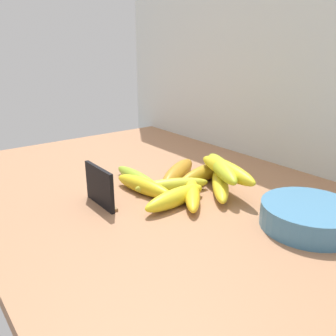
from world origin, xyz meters
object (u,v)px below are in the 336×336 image
at_px(banana_6, 172,185).
at_px(banana_7, 138,179).
at_px(banana_8, 227,170).
at_px(banana_9, 222,168).
at_px(chalkboard_sign, 100,188).
at_px(banana_1, 144,186).
at_px(fruit_bowl, 309,216).
at_px(banana_0, 175,198).
at_px(banana_5, 192,194).
at_px(banana_3, 179,173).
at_px(banana_2, 207,172).
at_px(banana_4, 220,184).

relative_size(banana_6, banana_7, 0.88).
height_order(banana_8, banana_9, same).
height_order(chalkboard_sign, banana_1, chalkboard_sign).
height_order(fruit_bowl, banana_8, banana_8).
distance_m(banana_0, banana_8, 0.14).
bearing_deg(banana_8, banana_9, 178.26).
bearing_deg(banana_5, fruit_bowl, 23.94).
bearing_deg(banana_3, banana_9, 20.23).
xyz_separation_m(banana_2, banana_8, (0.09, -0.02, 0.04)).
bearing_deg(banana_2, banana_9, -18.60).
height_order(banana_6, banana_9, banana_9).
distance_m(fruit_bowl, banana_3, 0.33).
relative_size(banana_1, banana_7, 0.87).
xyz_separation_m(chalkboard_sign, banana_2, (0.03, 0.28, -0.02)).
bearing_deg(fruit_bowl, banana_7, -159.53).
distance_m(banana_6, banana_9, 0.12).
height_order(banana_2, banana_3, banana_3).
bearing_deg(fruit_bowl, banana_5, -156.06).
bearing_deg(banana_7, fruit_bowl, 20.47).
bearing_deg(banana_9, banana_6, -121.32).
distance_m(banana_7, banana_8, 0.21).
relative_size(chalkboard_sign, fruit_bowl, 0.63).
height_order(chalkboard_sign, fruit_bowl, chalkboard_sign).
relative_size(banana_8, banana_9, 1.00).
xyz_separation_m(banana_2, banana_7, (-0.07, -0.16, -0.00)).
xyz_separation_m(banana_5, banana_9, (-0.01, 0.09, 0.04)).
xyz_separation_m(banana_1, banana_7, (-0.05, 0.02, -0.00)).
relative_size(banana_0, banana_9, 0.85).
distance_m(banana_2, banana_6, 0.12).
height_order(banana_2, banana_7, banana_2).
distance_m(banana_3, banana_7, 0.10).
relative_size(banana_4, banana_6, 1.19).
bearing_deg(banana_2, banana_1, -97.24).
relative_size(banana_3, banana_8, 0.94).
bearing_deg(banana_7, banana_1, -20.01).
bearing_deg(banana_0, banana_7, 179.27).
distance_m(banana_0, banana_4, 0.13).
height_order(banana_3, banana_6, banana_3).
bearing_deg(banana_6, banana_1, -121.24).
distance_m(banana_2, banana_5, 0.14).
bearing_deg(banana_0, banana_4, 89.35).
bearing_deg(banana_9, banana_3, -159.77).
bearing_deg(banana_5, banana_8, 83.59).
bearing_deg(banana_6, chalkboard_sign, -103.70).
bearing_deg(banana_8, banana_5, -96.41).
bearing_deg(banana_1, banana_4, 56.88).
height_order(banana_4, banana_7, banana_4).
bearing_deg(banana_0, banana_6, 147.02).
relative_size(banana_5, banana_8, 0.87).
bearing_deg(banana_4, banana_7, -138.72).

